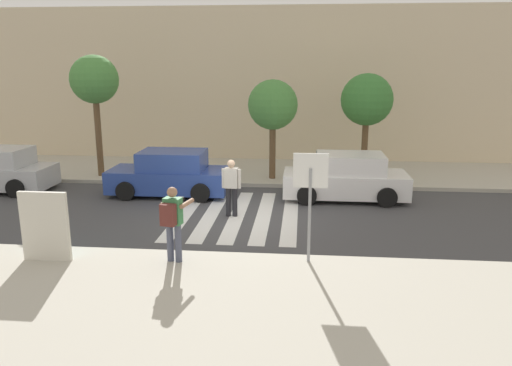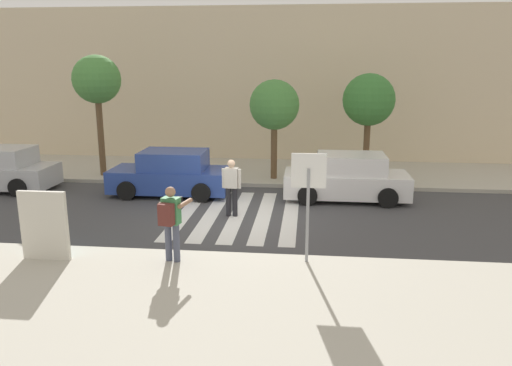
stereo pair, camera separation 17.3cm
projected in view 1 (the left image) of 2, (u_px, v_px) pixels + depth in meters
ground_plane at (237, 217)px, 14.95m from camera, size 120.00×120.00×0.00m
sidewalk_near at (191, 317)px, 8.94m from camera, size 60.00×6.00×0.14m
sidewalk_far at (256, 171)px, 20.73m from camera, size 60.00×4.80×0.14m
building_facade_far at (264, 84)px, 24.19m from camera, size 56.00×4.00×6.90m
crosswalk_stripe_0 at (186, 213)px, 15.29m from camera, size 0.44×5.20×0.01m
crosswalk_stripe_1 at (212, 214)px, 15.21m from camera, size 0.44×5.20×0.01m
crosswalk_stripe_2 at (238, 214)px, 15.14m from camera, size 0.44×5.20×0.01m
crosswalk_stripe_3 at (264, 215)px, 15.07m from camera, size 0.44×5.20×0.01m
crosswalk_stripe_4 at (290, 216)px, 15.00m from camera, size 0.44×5.20×0.01m
stop_sign at (310, 184)px, 10.85m from camera, size 0.76×0.08×2.47m
photographer_with_backpack at (173, 218)px, 11.00m from camera, size 0.69×0.91×1.72m
pedestrian_crossing at (231, 185)px, 14.77m from camera, size 0.58×0.27×1.72m
parked_car_blue at (170, 174)px, 17.24m from camera, size 4.10×1.92×1.55m
parked_car_white at (346, 178)px, 16.69m from camera, size 4.10×1.92×1.55m
street_tree_west at (94, 81)px, 18.85m from camera, size 1.83×1.83×4.64m
street_tree_center at (273, 106)px, 18.60m from camera, size 1.87×1.87×3.75m
street_tree_east at (367, 100)px, 18.81m from camera, size 1.96×1.96×3.97m
advertising_board at (45, 226)px, 11.15m from camera, size 1.10×0.11×1.60m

